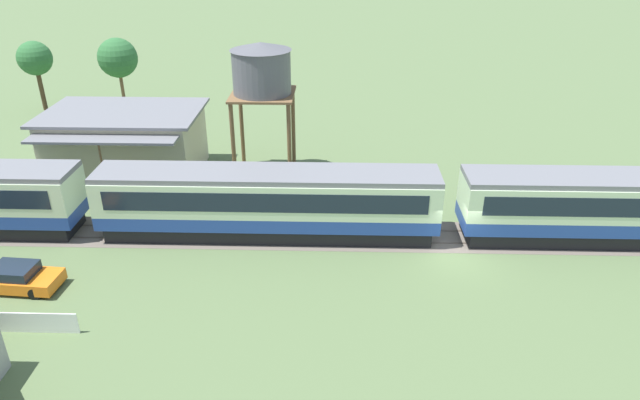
% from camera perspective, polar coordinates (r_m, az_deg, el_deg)
% --- Properties ---
extents(ground_plane, '(600.00, 600.00, 0.00)m').
position_cam_1_polar(ground_plane, '(32.52, 13.50, -5.20)').
color(ground_plane, '#566B42').
extents(passenger_train, '(60.88, 3.07, 4.01)m').
position_cam_1_polar(passenger_train, '(32.49, -4.79, -0.04)').
color(passenger_train, '#234293').
rests_on(passenger_train, ground_plane).
extents(railway_track, '(111.63, 3.60, 0.04)m').
position_cam_1_polar(railway_track, '(34.92, -15.79, -3.15)').
color(railway_track, '#665B51').
rests_on(railway_track, ground_plane).
extents(station_building, '(10.76, 8.27, 4.67)m').
position_cam_1_polar(station_building, '(42.74, -18.77, 5.46)').
color(station_building, beige).
rests_on(station_building, ground_plane).
extents(water_tower, '(4.28, 4.28, 9.37)m').
position_cam_1_polar(water_tower, '(39.10, -5.86, 12.67)').
color(water_tower, brown).
rests_on(water_tower, ground_plane).
extents(parked_car_orange, '(4.18, 2.07, 1.28)m').
position_cam_1_polar(parked_car_orange, '(32.26, -27.99, -6.89)').
color(parked_car_orange, orange).
rests_on(parked_car_orange, ground_plane).
extents(yard_tree_1, '(3.51, 3.51, 7.11)m').
position_cam_1_polar(yard_tree_1, '(55.69, -19.58, 13.22)').
color(yard_tree_1, brown).
rests_on(yard_tree_1, ground_plane).
extents(yard_tree_2, '(3.14, 3.14, 6.51)m').
position_cam_1_polar(yard_tree_2, '(60.53, -26.63, 12.50)').
color(yard_tree_2, '#4C3823').
rests_on(yard_tree_2, ground_plane).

